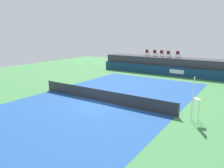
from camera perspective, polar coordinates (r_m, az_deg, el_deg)
ground_plane at (r=19.84m, az=2.37°, el=-2.38°), size 48.00×48.00×0.00m
court_inner at (r=17.45m, az=-2.76°, el=-4.58°), size 12.00×22.00×0.00m
sponsor_wall at (r=29.01m, az=13.22°, el=3.47°), size 18.00×0.22×1.20m
spectator_platform at (r=30.62m, az=14.45°, el=4.85°), size 18.00×2.80×2.20m
spectator_chair_far_left at (r=31.72m, az=9.31°, el=8.27°), size 0.44×0.44×0.89m
spectator_chair_left at (r=31.28m, az=11.30°, el=8.12°), size 0.47×0.47×0.89m
spectator_chair_center at (r=30.90m, az=13.05°, el=7.98°), size 0.48×0.48×0.89m
spectator_chair_right at (r=30.09m, az=14.75°, el=7.75°), size 0.48×0.48×0.89m
spectator_chair_far_right at (r=30.12m, az=17.04°, el=7.61°), size 0.44×0.44×0.89m
umpire_chair at (r=14.15m, az=21.02°, el=-3.02°), size 0.50×0.50×2.76m
tennis_net at (r=17.31m, az=-2.78°, el=-3.09°), size 12.40×0.02×0.95m
net_post_near at (r=21.45m, az=-16.26°, el=-0.34°), size 0.10×0.10×1.00m
net_post_far at (r=14.68m, az=17.28°, el=-6.61°), size 0.10×0.10×1.00m
tennis_ball at (r=18.88m, az=-0.69°, el=-3.06°), size 0.07×0.07×0.07m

